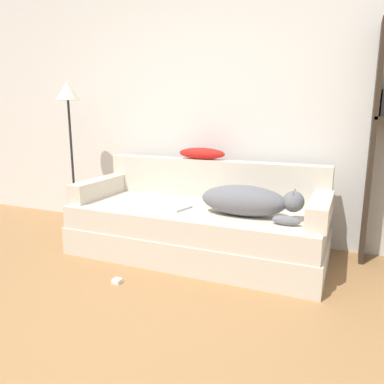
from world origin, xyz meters
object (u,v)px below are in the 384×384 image
object	(u,v)px
couch	(196,231)
dog	(248,201)
throw_pillow	(202,153)
power_adapter	(117,281)
laptop	(170,206)
floor_lamp	(69,109)

from	to	relation	value
couch	dog	distance (m)	0.59
dog	throw_pillow	xyz separation A→B (m)	(-0.59, 0.50, 0.29)
couch	power_adapter	xyz separation A→B (m)	(-0.31, -0.75, -0.20)
laptop	couch	bearing A→B (deg)	39.29
dog	laptop	bearing A→B (deg)	-179.75
laptop	floor_lamp	xyz separation A→B (m)	(-1.29, 0.31, 0.81)
dog	laptop	distance (m)	0.69
power_adapter	laptop	bearing A→B (deg)	80.59
dog	throw_pillow	size ratio (longest dim) A/B	1.75
floor_lamp	power_adapter	world-z (taller)	floor_lamp
couch	laptop	size ratio (longest dim) A/B	5.77
floor_lamp	power_adapter	xyz separation A→B (m)	(1.19, -0.96, -1.23)
floor_lamp	power_adapter	size ratio (longest dim) A/B	24.49
dog	floor_lamp	size ratio (longest dim) A/B	0.53
throw_pillow	floor_lamp	distance (m)	1.46
floor_lamp	throw_pillow	bearing A→B (deg)	8.05
couch	dog	world-z (taller)	dog
couch	throw_pillow	size ratio (longest dim) A/B	4.71
couch	floor_lamp	distance (m)	1.84
throw_pillow	couch	bearing A→B (deg)	-73.83
floor_lamp	power_adapter	bearing A→B (deg)	-39.02
laptop	throw_pillow	distance (m)	0.65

